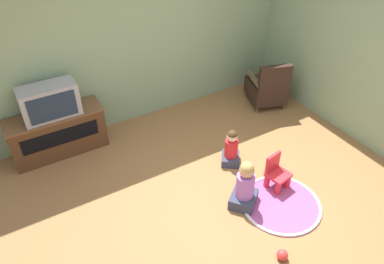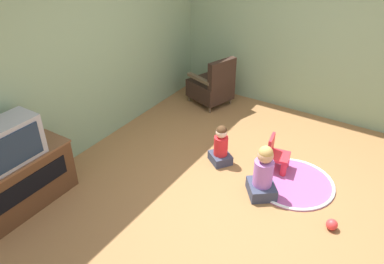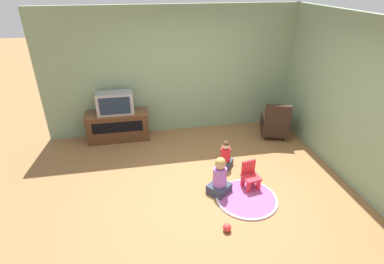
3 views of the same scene
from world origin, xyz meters
name	(u,v)px [view 3 (image 3 of 3)]	position (x,y,z in m)	size (l,w,h in m)	color
ground_plane	(212,186)	(0.00, 0.00, 0.00)	(30.00, 30.00, 0.00)	olive
wall_back	(174,72)	(-0.31, 2.25, 1.32)	(5.37, 0.12, 2.63)	gray
wall_right	(372,111)	(2.31, -0.34, 1.32)	(0.12, 5.31, 2.63)	gray
tv_cabinet	(118,125)	(-1.55, 1.96, 0.32)	(1.28, 0.45, 0.61)	#4C2D19
television	(115,103)	(-1.55, 1.93, 0.84)	(0.72, 0.35, 0.44)	#939399
black_armchair	(275,123)	(1.73, 1.45, 0.32)	(0.70, 0.75, 0.81)	brown
yellow_kid_chair	(250,177)	(0.60, -0.12, 0.19)	(0.30, 0.29, 0.46)	red
play_mat	(247,199)	(0.45, -0.41, 0.01)	(0.96, 0.96, 0.04)	#A54C8C
child_watching_left	(225,155)	(0.37, 0.54, 0.23)	(0.35, 0.36, 0.53)	#33384C
child_watching_center	(220,178)	(0.07, -0.16, 0.28)	(0.44, 0.43, 0.65)	#33384C
toy_ball	(227,228)	(-0.04, -0.98, 0.06)	(0.12, 0.12, 0.12)	red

